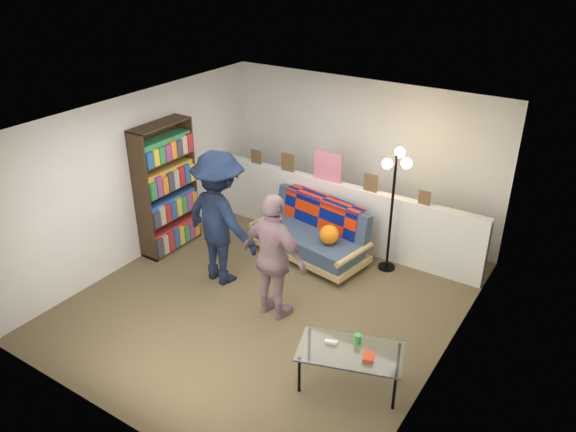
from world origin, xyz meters
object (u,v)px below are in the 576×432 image
(bookshelf, at_px, (166,192))
(person_left, at_px, (220,218))
(floor_lamp, at_px, (395,186))
(futon_sofa, at_px, (312,235))
(coffee_table, at_px, (351,352))
(person_right, at_px, (274,258))

(bookshelf, bearing_deg, person_left, -12.71)
(floor_lamp, relative_size, person_left, 0.96)
(futon_sofa, relative_size, floor_lamp, 1.04)
(bookshelf, relative_size, person_left, 1.04)
(person_left, bearing_deg, floor_lamp, -131.03)
(bookshelf, xyz_separation_m, person_left, (1.24, -0.28, 0.02))
(bookshelf, bearing_deg, futon_sofa, 25.05)
(futon_sofa, height_order, coffee_table, futon_sofa)
(floor_lamp, bearing_deg, futon_sofa, -163.67)
(person_left, relative_size, person_right, 1.14)
(person_left, height_order, person_right, person_left)
(futon_sofa, distance_m, coffee_table, 2.68)
(coffee_table, height_order, person_left, person_left)
(coffee_table, bearing_deg, person_left, 160.01)
(coffee_table, bearing_deg, futon_sofa, 129.36)
(person_left, bearing_deg, futon_sofa, -112.09)
(futon_sofa, distance_m, person_left, 1.51)
(bookshelf, relative_size, person_right, 1.19)
(floor_lamp, bearing_deg, person_right, -112.30)
(coffee_table, distance_m, person_left, 2.62)
(bookshelf, xyz_separation_m, person_right, (2.30, -0.57, -0.09))
(futon_sofa, relative_size, coffee_table, 1.53)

